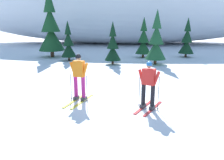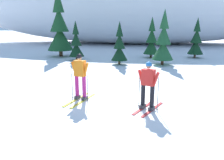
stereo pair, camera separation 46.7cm
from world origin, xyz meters
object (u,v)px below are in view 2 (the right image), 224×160
(pine_tree_far_left, at_px, (59,29))
(pine_tree_center_left, at_px, (119,47))
(pine_tree_left, at_px, (76,44))
(pine_tree_far_right, at_px, (196,41))
(pine_tree_center_right, at_px, (152,41))
(pine_tree_right, at_px, (163,42))
(skier_red_jacket, at_px, (148,85))
(skier_orange_jacket, at_px, (80,76))

(pine_tree_far_left, height_order, pine_tree_center_left, pine_tree_far_left)
(pine_tree_left, xyz_separation_m, pine_tree_far_right, (9.63, 2.22, 0.10))
(pine_tree_center_right, xyz_separation_m, pine_tree_right, (0.63, -3.09, 0.19))
(skier_red_jacket, bearing_deg, pine_tree_center_right, 86.29)
(pine_tree_left, bearing_deg, pine_tree_far_right, 13.00)
(pine_tree_right, bearing_deg, pine_tree_left, 169.17)
(pine_tree_far_right, bearing_deg, skier_red_jacket, -110.23)
(pine_tree_left, bearing_deg, skier_orange_jacket, -74.06)
(pine_tree_center_left, distance_m, pine_tree_far_right, 7.11)
(pine_tree_center_left, bearing_deg, skier_red_jacket, -78.83)
(pine_tree_far_right, bearing_deg, pine_tree_left, -167.00)
(pine_tree_center_left, xyz_separation_m, pine_tree_far_right, (6.11, 3.64, 0.13))
(skier_red_jacket, height_order, pine_tree_right, pine_tree_right)
(skier_orange_jacket, xyz_separation_m, pine_tree_far_left, (-4.48, 10.85, 1.41))
(pine_tree_far_right, bearing_deg, pine_tree_center_right, -174.03)
(pine_tree_center_left, bearing_deg, skier_orange_jacket, -96.83)
(pine_tree_center_left, distance_m, pine_tree_center_right, 4.06)
(skier_orange_jacket, distance_m, pine_tree_left, 9.47)
(pine_tree_center_right, height_order, pine_tree_right, pine_tree_right)
(pine_tree_far_left, bearing_deg, pine_tree_left, -42.87)
(skier_orange_jacket, bearing_deg, pine_tree_far_left, 112.45)
(pine_tree_center_left, height_order, pine_tree_center_right, pine_tree_center_right)
(skier_orange_jacket, height_order, pine_tree_far_right, pine_tree_far_right)
(pine_tree_center_left, relative_size, pine_tree_center_right, 0.90)
(skier_orange_jacket, height_order, pine_tree_left, pine_tree_left)
(pine_tree_right, distance_m, pine_tree_far_right, 4.64)
(skier_orange_jacket, relative_size, pine_tree_right, 0.48)
(pine_tree_left, relative_size, pine_tree_far_right, 0.93)
(pine_tree_far_right, bearing_deg, skier_orange_jacket, -121.84)
(pine_tree_left, height_order, pine_tree_right, pine_tree_right)
(skier_red_jacket, distance_m, pine_tree_center_right, 11.72)
(skier_orange_jacket, distance_m, pine_tree_far_right, 13.33)
(skier_red_jacket, relative_size, pine_tree_far_right, 0.52)
(skier_red_jacket, relative_size, pine_tree_center_left, 0.57)
(pine_tree_center_right, distance_m, pine_tree_far_right, 3.71)
(pine_tree_center_right, bearing_deg, pine_tree_center_left, -126.66)
(pine_tree_center_left, bearing_deg, pine_tree_far_left, 149.63)
(pine_tree_far_right, bearing_deg, pine_tree_center_left, -149.22)
(skier_red_jacket, bearing_deg, pine_tree_center_left, 101.17)
(pine_tree_left, xyz_separation_m, pine_tree_center_left, (3.52, -1.42, -0.02))
(skier_red_jacket, xyz_separation_m, pine_tree_right, (1.39, 8.59, 0.70))
(pine_tree_left, height_order, pine_tree_far_right, pine_tree_far_right)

